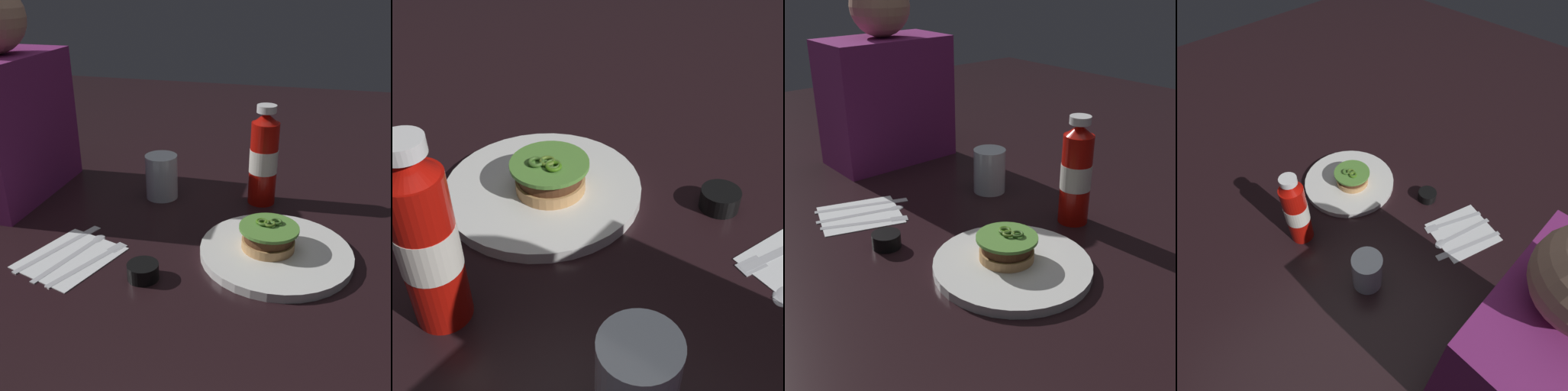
% 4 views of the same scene
% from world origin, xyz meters
% --- Properties ---
extents(ground_plane, '(3.00, 3.00, 0.00)m').
position_xyz_m(ground_plane, '(0.00, 0.00, 0.00)').
color(ground_plane, black).
extents(dinner_plate, '(0.29, 0.29, 0.02)m').
position_xyz_m(dinner_plate, '(-0.02, -0.12, 0.01)').
color(dinner_plate, white).
rests_on(dinner_plate, ground_plane).
extents(burger_sandwich, '(0.11, 0.11, 0.05)m').
position_xyz_m(burger_sandwich, '(-0.02, -0.11, 0.04)').
color(burger_sandwich, tan).
rests_on(burger_sandwich, dinner_plate).
extents(ketchup_bottle, '(0.06, 0.06, 0.23)m').
position_xyz_m(ketchup_bottle, '(0.21, -0.07, 0.11)').
color(ketchup_bottle, '#B70F09').
rests_on(ketchup_bottle, ground_plane).
extents(water_glass, '(0.08, 0.08, 0.11)m').
position_xyz_m(water_glass, '(0.18, 0.17, 0.05)').
color(water_glass, silver).
rests_on(water_glass, ground_plane).
extents(condiment_cup, '(0.06, 0.06, 0.03)m').
position_xyz_m(condiment_cup, '(-0.15, 0.10, 0.01)').
color(condiment_cup, black).
rests_on(condiment_cup, ground_plane).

